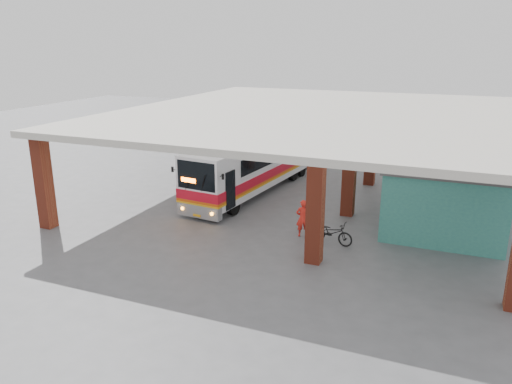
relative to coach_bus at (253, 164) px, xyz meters
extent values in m
plane|color=#515154|center=(2.86, -4.84, -1.65)|extent=(90.00, 90.00, 0.00)
cube|color=#983621|center=(5.86, -7.84, 0.52)|extent=(0.60, 0.60, 4.35)
cube|color=#983621|center=(5.86, -1.84, 0.52)|extent=(0.60, 0.60, 4.35)
cube|color=#983621|center=(5.86, 4.16, 0.52)|extent=(0.60, 0.60, 4.35)
cube|color=#983621|center=(-6.64, -8.84, 0.52)|extent=(0.60, 0.60, 4.35)
cube|color=#983621|center=(-6.64, 12.16, 0.52)|extent=(0.60, 0.60, 4.35)
cube|color=#983621|center=(12.86, 12.16, 0.52)|extent=(0.60, 0.60, 4.35)
cube|color=beige|center=(3.36, 1.66, 2.85)|extent=(21.00, 23.00, 0.30)
cube|color=#2E736E|center=(10.36, -0.84, -0.15)|extent=(5.00, 8.00, 3.00)
cube|color=#484848|center=(10.36, -0.84, 1.40)|extent=(5.20, 8.20, 0.12)
cube|color=#143736|center=(7.84, -2.34, -0.60)|extent=(0.08, 0.95, 2.10)
cube|color=black|center=(7.84, 0.66, 0.15)|extent=(0.08, 1.20, 1.00)
cube|color=black|center=(7.81, 0.66, 0.15)|extent=(0.04, 1.30, 1.10)
cube|color=white|center=(0.00, 0.03, 0.14)|extent=(3.49, 11.49, 2.64)
cube|color=white|center=(-0.09, -0.90, 1.55)|extent=(1.41, 2.93, 0.24)
cube|color=gray|center=(-0.55, -5.42, -1.13)|extent=(2.40, 0.62, 0.66)
cube|color=red|center=(0.00, 0.03, -0.38)|extent=(3.53, 11.49, 0.47)
cube|color=#D24F0B|center=(0.00, 0.03, -0.67)|extent=(3.53, 11.49, 0.12)
cube|color=orange|center=(0.00, 0.03, -0.78)|extent=(3.53, 11.49, 0.09)
cube|color=black|center=(-0.57, -5.55, 0.63)|extent=(2.10, 0.31, 1.37)
cube|color=black|center=(-1.10, 0.90, 0.61)|extent=(0.91, 8.44, 0.85)
cube|color=black|center=(1.26, 0.66, 0.61)|extent=(0.91, 8.44, 0.85)
cube|color=#FF5905|center=(-0.99, -5.57, 0.38)|extent=(0.80, 0.13, 0.21)
sphere|color=orange|center=(-1.42, -5.53, -1.10)|extent=(0.17, 0.17, 0.17)
sphere|color=orange|center=(0.27, -5.71, -1.10)|extent=(0.17, 0.17, 0.17)
cube|color=orange|center=(-0.57, -5.63, -1.32)|extent=(0.42, 0.07, 0.11)
cylinder|color=black|center=(-1.39, -3.80, -1.18)|extent=(0.40, 0.97, 0.94)
cylinder|color=black|center=(0.59, -4.01, -1.18)|extent=(0.40, 0.97, 0.94)
cylinder|color=black|center=(-0.65, 3.41, -1.18)|extent=(0.40, 0.97, 0.94)
cylinder|color=black|center=(1.33, 3.21, -1.18)|extent=(0.40, 0.97, 0.94)
cylinder|color=black|center=(-0.53, 4.63, -1.18)|extent=(0.40, 0.97, 0.94)
cylinder|color=black|center=(1.46, 4.43, -1.18)|extent=(0.40, 0.97, 0.94)
imported|color=black|center=(6.04, -5.75, -1.15)|extent=(2.00, 1.02, 1.00)
imported|color=red|center=(4.64, -5.41, -0.81)|extent=(0.73, 0.62, 1.68)
cube|color=red|center=(7.79, 4.00, -1.42)|extent=(0.51, 0.51, 0.06)
cube|color=red|center=(7.96, 3.95, -1.15)|extent=(0.15, 0.42, 0.60)
cylinder|color=black|center=(7.58, 3.88, -1.55)|extent=(0.03, 0.03, 0.20)
cylinder|color=black|center=(7.91, 3.79, -1.55)|extent=(0.03, 0.03, 0.20)
cylinder|color=black|center=(7.67, 4.20, -1.55)|extent=(0.03, 0.03, 0.20)
cylinder|color=black|center=(8.00, 4.12, -1.55)|extent=(0.03, 0.03, 0.20)
camera|label=1|loc=(10.64, -25.32, 6.68)|focal=35.00mm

